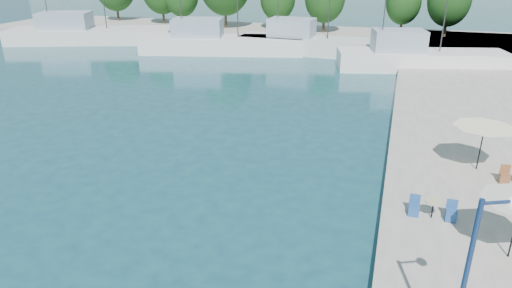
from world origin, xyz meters
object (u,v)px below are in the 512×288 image
(street_lamp, at_px, (483,258))
(trawler_04, at_px, (417,59))
(trawler_02, at_px, (218,43))
(trawler_03, at_px, (309,44))
(trawler_01, at_px, (87,34))
(umbrella_cream, at_px, (484,132))

(street_lamp, bearing_deg, trawler_04, 66.33)
(trawler_02, height_order, trawler_03, same)
(trawler_01, height_order, trawler_03, same)
(trawler_02, relative_size, street_lamp, 3.75)
(trawler_03, xyz_separation_m, umbrella_cream, (14.22, -28.72, 1.50))
(trawler_03, relative_size, umbrella_cream, 5.84)
(trawler_01, bearing_deg, street_lamp, -64.59)
(trawler_01, xyz_separation_m, trawler_04, (39.89, -2.90, 0.00))
(umbrella_cream, bearing_deg, trawler_01, 147.55)
(trawler_04, xyz_separation_m, street_lamp, (0.65, -37.14, 3.02))
(trawler_02, height_order, umbrella_cream, trawler_02)
(trawler_03, height_order, street_lamp, trawler_03)
(trawler_01, relative_size, street_lamp, 4.15)
(trawler_02, height_order, trawler_04, same)
(street_lamp, bearing_deg, trawler_01, 110.68)
(trawler_03, relative_size, trawler_04, 1.01)
(trawler_01, relative_size, trawler_03, 1.25)
(street_lamp, bearing_deg, umbrella_cream, 56.85)
(trawler_01, xyz_separation_m, trawler_03, (28.26, 1.71, 0.00))
(trawler_02, distance_m, trawler_04, 21.69)
(trawler_01, height_order, street_lamp, trawler_01)
(trawler_02, bearing_deg, street_lamp, -74.33)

